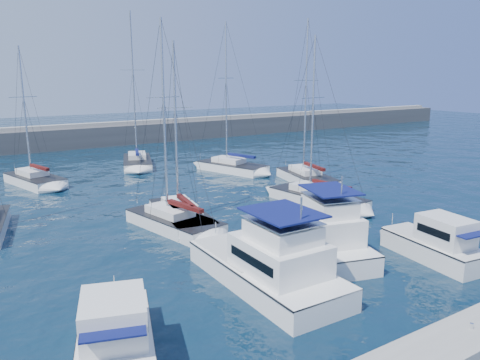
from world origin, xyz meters
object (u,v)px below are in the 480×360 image
motor_yacht_port_outer (115,337)px  sailboat_back_c (232,167)px  sailboat_back_b (137,162)px  motor_yacht_stbd_outer (437,245)px  sailboat_mid_b (174,222)px  sailboat_mid_e (307,178)px  sailboat_back_a (35,180)px  sailboat_mid_d (317,198)px  motor_yacht_port_inner (271,266)px  sailboat_mid_c (181,216)px  motor_yacht_stbd_inner (321,236)px

motor_yacht_port_outer → sailboat_back_c: (22.33, 28.00, -0.40)m
sailboat_back_b → sailboat_back_c: size_ratio=1.09×
motor_yacht_stbd_outer → sailboat_mid_b: 17.23m
sailboat_mid_e → sailboat_back_a: size_ratio=1.19×
motor_yacht_stbd_outer → sailboat_back_b: 37.35m
sailboat_mid_d → sailboat_back_b: size_ratio=0.78×
motor_yacht_port_inner → sailboat_mid_b: size_ratio=0.67×
sailboat_back_b → sailboat_back_c: 11.69m
sailboat_mid_d → motor_yacht_port_inner: bearing=-147.3°
motor_yacht_port_outer → sailboat_back_b: bearing=86.2°
sailboat_back_a → sailboat_mid_d: bearing=-62.6°
sailboat_mid_e → sailboat_back_c: size_ratio=0.98×
motor_yacht_stbd_outer → sailboat_mid_c: sailboat_mid_c is taller
sailboat_mid_c → motor_yacht_port_inner: bearing=-84.8°
motor_yacht_stbd_inner → motor_yacht_port_outer: bearing=-149.1°
sailboat_back_a → motor_yacht_port_outer: bearing=-109.9°
motor_yacht_port_outer → sailboat_back_a: 32.90m
sailboat_mid_b → sailboat_back_a: sailboat_mid_b is taller
sailboat_back_b → sailboat_back_a: bearing=-143.7°
sailboat_mid_e → sailboat_back_a: sailboat_mid_e is taller
motor_yacht_port_inner → sailboat_back_b: (5.65, 34.67, -0.57)m
motor_yacht_port_inner → motor_yacht_stbd_inner: size_ratio=1.02×
sailboat_mid_d → sailboat_back_a: bearing=125.6°
sailboat_mid_c → sailboat_mid_e: (16.30, 4.95, 0.03)m
sailboat_mid_c → sailboat_back_b: sailboat_back_b is taller
motor_yacht_port_inner → sailboat_mid_c: size_ratio=0.73×
motor_yacht_port_inner → sailboat_back_a: size_ratio=0.72×
sailboat_mid_d → sailboat_back_a: 27.74m
sailboat_mid_b → sailboat_back_a: bearing=94.7°
motor_yacht_stbd_outer → sailboat_back_b: size_ratio=0.36×
motor_yacht_port_inner → motor_yacht_port_outer: bearing=-167.1°
sailboat_back_c → sailboat_back_a: bearing=147.2°
motor_yacht_stbd_inner → sailboat_back_c: (8.32, 24.06, -0.59)m
sailboat_back_a → sailboat_back_c: (19.94, -4.81, 0.03)m
motor_yacht_port_inner → sailboat_back_b: 35.13m
sailboat_mid_b → sailboat_back_b: size_ratio=0.82×
motor_yacht_stbd_inner → motor_yacht_stbd_outer: size_ratio=1.49×
motor_yacht_port_outer → sailboat_mid_c: sailboat_mid_c is taller
sailboat_mid_b → motor_yacht_stbd_outer: bearing=-64.2°
sailboat_mid_b → sailboat_back_c: size_ratio=0.89×
motor_yacht_stbd_inner → motor_yacht_stbd_outer: 6.69m
sailboat_back_b → sailboat_mid_b: bearing=-85.4°
sailboat_mid_c → sailboat_back_b: (4.90, 22.43, 0.05)m
sailboat_mid_b → sailboat_back_a: 20.63m
motor_yacht_port_inner → sailboat_back_c: sailboat_back_c is taller
sailboat_mid_b → sailboat_back_b: bearing=63.5°
sailboat_back_c → sailboat_back_b: bearing=113.7°
motor_yacht_stbd_outer → sailboat_back_b: bearing=103.9°
sailboat_mid_e → sailboat_back_a: bearing=161.7°
motor_yacht_port_outer → sailboat_back_c: sailboat_back_c is taller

